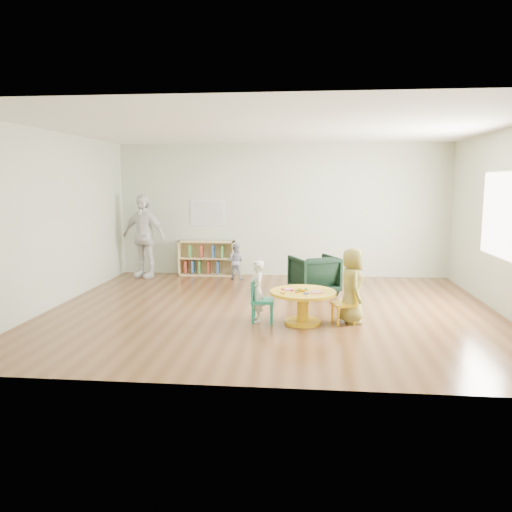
# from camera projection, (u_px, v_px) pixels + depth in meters

# --- Properties ---
(room) EXTENTS (7.10, 7.00, 2.80)m
(room) POSITION_uv_depth(u_px,v_px,m) (273.00, 189.00, 7.58)
(room) COLOR brown
(room) RESTS_ON ground
(activity_table) EXTENTS (0.94, 0.94, 0.51)m
(activity_table) POSITION_uv_depth(u_px,v_px,m) (303.00, 301.00, 7.08)
(activity_table) COLOR gold
(activity_table) RESTS_ON ground
(kid_chair_left) EXTENTS (0.34, 0.34, 0.62)m
(kid_chair_left) POSITION_uv_depth(u_px,v_px,m) (259.00, 299.00, 7.17)
(kid_chair_left) COLOR #178269
(kid_chair_left) RESTS_ON ground
(kid_chair_right) EXTENTS (0.37, 0.37, 0.56)m
(kid_chair_right) POSITION_uv_depth(u_px,v_px,m) (346.00, 303.00, 7.08)
(kid_chair_right) COLOR gold
(kid_chair_right) RESTS_ON ground
(bookshelf) EXTENTS (1.20, 0.30, 0.75)m
(bookshelf) POSITION_uv_depth(u_px,v_px,m) (206.00, 258.00, 10.78)
(bookshelf) COLOR tan
(bookshelf) RESTS_ON ground
(alphabet_poster) EXTENTS (0.74, 0.01, 0.54)m
(alphabet_poster) POSITION_uv_depth(u_px,v_px,m) (208.00, 212.00, 10.76)
(alphabet_poster) COLOR white
(alphabet_poster) RESTS_ON ground
(armchair) EXTENTS (0.99, 1.00, 0.70)m
(armchair) POSITION_uv_depth(u_px,v_px,m) (314.00, 275.00, 8.98)
(armchair) COLOR black
(armchair) RESTS_ON ground
(child_left) EXTENTS (0.28, 0.37, 0.89)m
(child_left) POSITION_uv_depth(u_px,v_px,m) (257.00, 291.00, 7.15)
(child_left) COLOR silver
(child_left) RESTS_ON ground
(child_right) EXTENTS (0.40, 0.56, 1.08)m
(child_right) POSITION_uv_depth(u_px,v_px,m) (352.00, 286.00, 7.08)
(child_right) COLOR #D0CA17
(child_right) RESTS_ON ground
(toddler) EXTENTS (0.40, 0.33, 0.75)m
(toddler) POSITION_uv_depth(u_px,v_px,m) (235.00, 261.00, 10.32)
(toddler) COLOR #1C2346
(toddler) RESTS_ON ground
(adult_caretaker) EXTENTS (1.10, 0.71, 1.74)m
(adult_caretaker) POSITION_uv_depth(u_px,v_px,m) (144.00, 236.00, 10.47)
(adult_caretaker) COLOR white
(adult_caretaker) RESTS_ON ground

